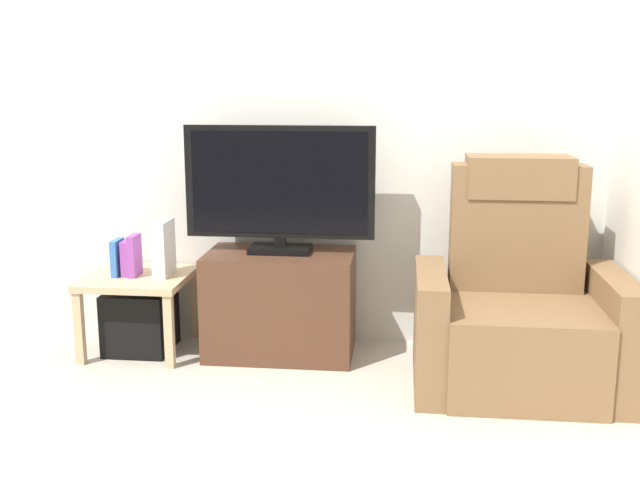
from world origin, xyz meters
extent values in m
plane|color=#B2A899|center=(0.00, 0.00, 0.00)|extent=(6.40, 6.40, 0.00)
cube|color=silver|center=(0.00, 1.13, 1.30)|extent=(6.40, 0.06, 2.60)
cube|color=#4C2D1E|center=(0.15, 0.84, 0.28)|extent=(0.77, 0.46, 0.55)
cube|color=black|center=(0.15, 0.62, 0.39)|extent=(0.71, 0.02, 0.02)
cube|color=black|center=(0.15, 0.67, 0.42)|extent=(0.34, 0.11, 0.04)
cube|color=black|center=(0.15, 0.86, 0.57)|extent=(0.32, 0.20, 0.03)
cube|color=black|center=(0.15, 0.86, 0.61)|extent=(0.06, 0.04, 0.05)
cube|color=black|center=(0.15, 0.86, 0.93)|extent=(0.99, 0.05, 0.58)
cube|color=black|center=(0.15, 0.83, 0.93)|extent=(0.91, 0.01, 0.52)
cube|color=brown|center=(1.35, 0.50, 0.21)|extent=(0.70, 0.72, 0.42)
cube|color=brown|center=(1.35, 0.77, 0.73)|extent=(0.64, 0.20, 0.62)
cube|color=brown|center=(1.35, 0.79, 0.98)|extent=(0.50, 0.26, 0.20)
cube|color=brown|center=(0.93, 0.50, 0.28)|extent=(0.14, 0.68, 0.56)
cube|color=brown|center=(1.77, 0.50, 0.28)|extent=(0.14, 0.68, 0.56)
cube|color=tan|center=(-0.62, 0.80, 0.40)|extent=(0.54, 0.54, 0.04)
cube|color=tan|center=(-0.86, 0.57, 0.19)|extent=(0.04, 0.04, 0.39)
cube|color=tan|center=(-0.38, 0.57, 0.19)|extent=(0.04, 0.04, 0.39)
cube|color=tan|center=(-0.86, 1.04, 0.19)|extent=(0.04, 0.04, 0.39)
cube|color=tan|center=(-0.38, 1.04, 0.19)|extent=(0.04, 0.04, 0.39)
cube|color=black|center=(-0.62, 0.80, 0.17)|extent=(0.34, 0.34, 0.34)
cube|color=#3366B2|center=(-0.72, 0.78, 0.52)|extent=(0.03, 0.13, 0.19)
cube|color=purple|center=(-0.66, 0.78, 0.52)|extent=(0.05, 0.10, 0.19)
cube|color=purple|center=(-0.62, 0.78, 0.53)|extent=(0.04, 0.13, 0.22)
cube|color=white|center=(-0.47, 0.81, 0.57)|extent=(0.07, 0.20, 0.30)
camera|label=1|loc=(0.78, -2.94, 1.43)|focal=41.97mm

